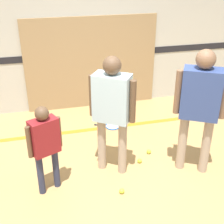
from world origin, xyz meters
name	(u,v)px	position (x,y,z in m)	size (l,w,h in m)	color
ground_plane	(111,176)	(0.00, 0.00, 0.00)	(16.00, 16.00, 0.00)	tan
wall_back	(80,23)	(0.00, 2.33, 1.60)	(16.00, 0.07, 3.20)	beige
wall_panel	(92,63)	(0.19, 2.28, 0.86)	(2.48, 0.05, 1.73)	#9E7F56
floor_stripe	(93,129)	(0.00, 1.31, 0.00)	(14.40, 0.10, 0.01)	orange
person_instructor	(112,104)	(0.05, 0.15, 1.00)	(0.53, 0.46, 1.62)	tan
person_student_left	(45,141)	(-0.82, -0.06, 0.72)	(0.41, 0.30, 1.17)	#2D334C
person_student_right	(200,100)	(1.12, -0.11, 1.05)	(0.57, 0.46, 1.70)	tan
racket_spare_on_floor	(112,126)	(0.34, 1.33, 0.01)	(0.48, 0.35, 0.03)	blue
tennis_ball_near_instructor	(122,191)	(0.04, -0.36, 0.03)	(0.07, 0.07, 0.07)	#CCE038
tennis_ball_by_spare_racket	(103,125)	(0.20, 1.35, 0.03)	(0.07, 0.07, 0.07)	#CCE038
tennis_ball_stray_left	(149,152)	(0.68, 0.39, 0.03)	(0.07, 0.07, 0.07)	#CCE038
tennis_ball_stray_right	(140,161)	(0.47, 0.20, 0.03)	(0.07, 0.07, 0.07)	#CCE038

